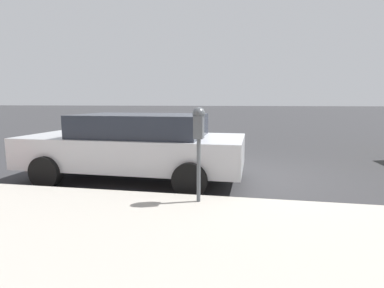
% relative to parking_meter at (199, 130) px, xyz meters
% --- Properties ---
extents(ground_plane, '(220.00, 220.00, 0.00)m').
position_rel_parking_meter_xyz_m(ground_plane, '(2.51, -0.52, -1.27)').
color(ground_plane, '#333335').
extents(parking_meter, '(0.21, 0.19, 1.45)m').
position_rel_parking_meter_xyz_m(parking_meter, '(0.00, 0.00, 0.00)').
color(parking_meter, '#4C5156').
rests_on(parking_meter, sidewalk).
extents(car_silver, '(2.22, 4.74, 1.43)m').
position_rel_parking_meter_xyz_m(car_silver, '(1.65, 1.65, -0.50)').
color(car_silver, '#B7BABF').
rests_on(car_silver, ground_plane).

